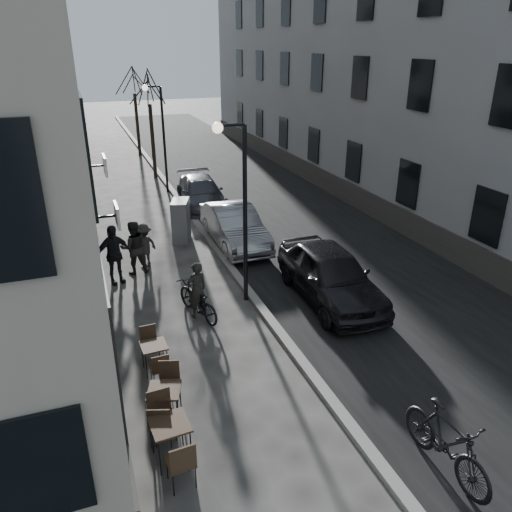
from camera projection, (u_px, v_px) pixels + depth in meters
ground at (350, 443)px, 9.35m from camera, size 120.00×120.00×0.00m
road at (254, 195)px, 24.35m from camera, size 7.30×60.00×0.00m
kerb at (180, 201)px, 23.18m from camera, size 0.25×60.00×0.12m
building_left at (0, 9)px, 18.50m from camera, size 4.00×35.00×16.00m
building_right at (363, 16)px, 23.37m from camera, size 4.00×35.00×16.00m
streetlamp_near at (239, 195)px, 13.21m from camera, size 0.90×0.28×5.09m
streetlamp_far at (160, 127)px, 23.55m from camera, size 0.90×0.28×5.09m
tree_near at (148, 88)px, 25.56m from camera, size 2.40×2.40×5.70m
tree_far at (133, 80)px, 30.74m from camera, size 2.40×2.40×5.70m
bistro_set_a at (171, 438)px, 8.79m from camera, size 0.71×1.66×0.96m
bistro_set_b at (165, 402)px, 9.71m from camera, size 0.87×1.58×0.90m
bistro_set_c at (155, 355)px, 11.23m from camera, size 0.59×1.40×0.82m
utility_cabinet at (181, 221)px, 18.49m from camera, size 0.89×1.18×1.57m
bicycle at (197, 300)px, 13.47m from camera, size 1.18×1.97×0.98m
cyclist_rider at (197, 290)px, 13.34m from camera, size 0.67×0.54×1.60m
pedestrian_near at (134, 248)px, 15.85m from camera, size 0.86×0.68×1.76m
pedestrian_mid at (144, 246)px, 16.28m from camera, size 1.14×1.02×1.53m
pedestrian_far at (114, 255)px, 15.16m from camera, size 1.20×0.78×1.89m
car_near at (331, 274)px, 14.25m from camera, size 1.98×4.65×1.57m
car_mid at (234, 226)px, 18.16m from camera, size 1.54×4.35×1.43m
car_far at (201, 193)px, 22.41m from camera, size 2.11×4.56×1.29m
moped at (447, 442)px, 8.53m from camera, size 0.70×2.11×1.25m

